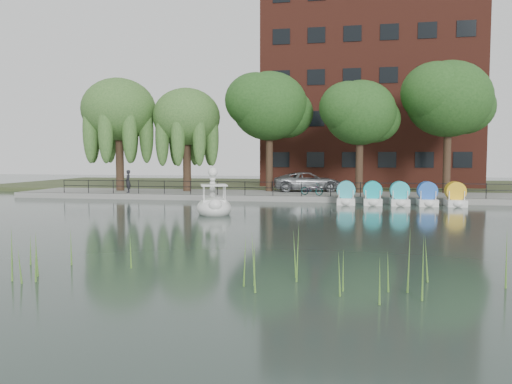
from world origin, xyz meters
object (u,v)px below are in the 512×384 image
(pedestrian, at_px, (128,180))
(swan_boat, at_px, (214,204))
(minivan, at_px, (308,180))
(bicycle, at_px, (312,188))

(pedestrian, xyz_separation_m, swan_boat, (9.20, -9.13, -0.83))
(minivan, height_order, swan_boat, swan_boat)
(minivan, relative_size, pedestrian, 3.16)
(pedestrian, height_order, swan_boat, swan_boat)
(minivan, height_order, bicycle, minivan)
(minivan, bearing_deg, pedestrian, 94.50)
(minivan, distance_m, bicycle, 4.13)
(minivan, xyz_separation_m, swan_boat, (-4.09, -13.28, -0.71))
(minivan, bearing_deg, swan_boat, 150.07)
(swan_boat, bearing_deg, minivan, 54.53)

